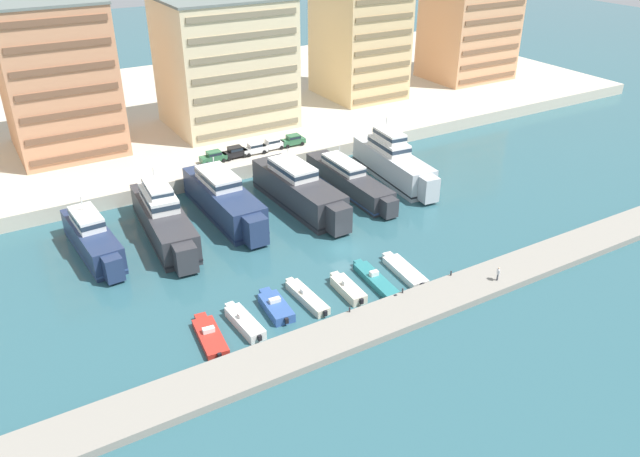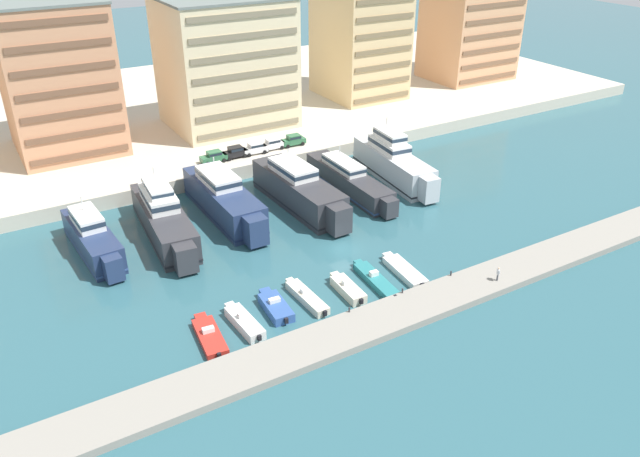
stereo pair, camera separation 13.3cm
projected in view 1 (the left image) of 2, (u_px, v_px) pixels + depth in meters
The scene contains 29 objects.
ground_plane at pixel (342, 249), 77.67m from camera, with size 400.00×400.00×0.00m, color #2D5B66.
quay_promenade at pixel (177, 111), 123.32m from camera, with size 180.00×70.00×2.19m, color beige.
pier_dock at pixel (418, 306), 66.23m from camera, with size 120.00×5.32×0.81m, color gray.
yacht_navy_far_left at pixel (93, 239), 75.85m from camera, with size 4.54×16.96×6.88m.
yacht_charcoal_left at pixel (164, 218), 79.59m from camera, with size 6.03×21.66×8.55m.
yacht_navy_mid_left at pixel (224, 199), 84.62m from camera, with size 4.93×21.18×7.66m.
yacht_charcoal_center_left at pixel (299, 190), 87.28m from camera, with size 5.50×21.65×7.72m.
yacht_charcoal_center at pixel (349, 180), 92.13m from camera, with size 3.95×21.67×6.14m.
yacht_silver_center_right at pixel (393, 162), 95.63m from camera, with size 6.02×20.80×9.12m.
motorboat_red_far_left at pixel (210, 336), 61.89m from camera, with size 2.83×7.46×1.20m.
motorboat_white_left at pixel (244, 322), 63.56m from camera, with size 2.07×6.96×1.58m.
motorboat_blue_mid_left at pixel (275, 306), 66.03m from camera, with size 2.59×6.43×1.46m.
motorboat_cream_center_left at pixel (307, 297), 67.68m from camera, with size 1.79×7.79×1.35m.
motorboat_cream_center at pixel (348, 289), 68.98m from camera, with size 2.01×6.31×1.53m.
motorboat_teal_center_right at pixel (376, 280), 70.84m from camera, with size 2.37×8.67×1.31m.
motorboat_white_mid_right at pixel (404, 270), 72.61m from camera, with size 2.67×7.97×0.84m.
car_green_far_left at pixel (213, 156), 96.59m from camera, with size 4.10×1.93×1.80m.
car_black_left at pixel (235, 152), 98.28m from camera, with size 4.13×1.98×1.80m.
car_white_mid_left at pixel (255, 148), 99.73m from camera, with size 4.15×2.02×1.80m.
car_white_center_left at pixel (272, 144), 101.44m from camera, with size 4.12×1.95×1.80m.
car_green_center at pixel (293, 140), 103.08m from camera, with size 4.16×2.03×1.80m.
apartment_block_left at pixel (56, 76), 97.22m from camera, with size 16.09×18.26×25.42m.
apartment_block_mid_left at pixel (225, 62), 108.34m from camera, with size 20.88×17.93×24.05m.
apartment_block_center_left at pixel (359, 34), 123.90m from camera, with size 14.46×16.80×26.56m.
apartment_block_center at pixel (470, 21), 136.23m from camera, with size 18.03×14.83×26.60m.
pedestrian_near_edge at pixel (498, 273), 69.54m from camera, with size 0.42×0.58×1.67m.
bollard_west at pixel (350, 309), 64.53m from camera, with size 0.20×0.20×0.61m.
bollard_west_mid at pixel (403, 290), 67.62m from camera, with size 0.20×0.20×0.61m.
bollard_east_mid at pixel (451, 273), 70.72m from camera, with size 0.20×0.20×0.61m.
Camera 1 is at (-36.70, -56.29, 39.14)m, focal length 35.00 mm.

